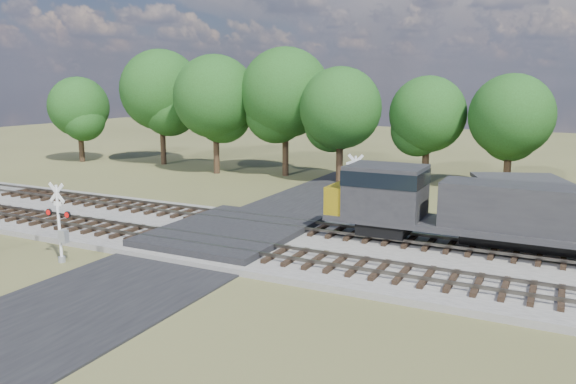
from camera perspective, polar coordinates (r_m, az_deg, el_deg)
The scene contains 10 objects.
ground at distance 29.98m, azimuth -6.22°, elevation -4.95°, with size 160.00×160.00×0.00m, color #454625.
ballast_bed at distance 26.59m, azimuth 12.99°, elevation -6.94°, with size 140.00×10.00×0.30m, color gray.
road at distance 29.97m, azimuth -6.22°, elevation -4.87°, with size 7.00×60.00×0.08m, color black.
crossing_panel at distance 30.30m, azimuth -5.72°, elevation -4.15°, with size 7.00×9.00×0.62m, color #262628.
track_near at distance 26.67m, azimuth -2.89°, elevation -6.01°, with size 140.00×2.60×0.33m.
track_far at distance 30.95m, azimuth 1.67°, elevation -3.58°, with size 140.00×2.60×0.33m.
crossing_signal_near at distance 27.92m, azimuth -22.09°, elevation -3.58°, with size 1.52×0.33×3.78m.
crossing_signal_far at distance 34.35m, azimuth 6.68°, elevation -0.02°, with size 1.62×0.35×4.03m.
equipment_shed at distance 33.19m, azimuth 22.50°, elevation -1.37°, with size 5.89×5.89×3.11m.
treeline at distance 45.90m, azimuth 10.93°, elevation 8.70°, with size 78.82×10.39×11.52m.
Camera 1 is at (15.70, -24.18, 8.24)m, focal length 35.00 mm.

